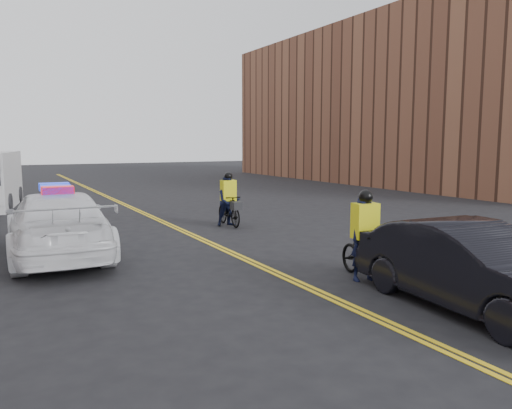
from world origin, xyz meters
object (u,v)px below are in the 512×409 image
Objects in this scene: cyclist_near at (365,249)px; cyclist_far at (229,205)px; police_cruiser at (58,224)px; dark_sedan at (472,267)px.

cyclist_near is 7.55m from cyclist_far.
police_cruiser is at bearing -156.52° from cyclist_far.
cyclist_near is at bearing 103.38° from dark_sedan.
police_cruiser is 1.27× the size of dark_sedan.
cyclist_far is at bearing 93.82° from dark_sedan.
police_cruiser is at bearing 131.07° from dark_sedan.
police_cruiser reaches higher than dark_sedan.
dark_sedan is 2.47× the size of cyclist_far.
police_cruiser is 9.48m from dark_sedan.
cyclist_far is at bearing 95.19° from cyclist_near.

